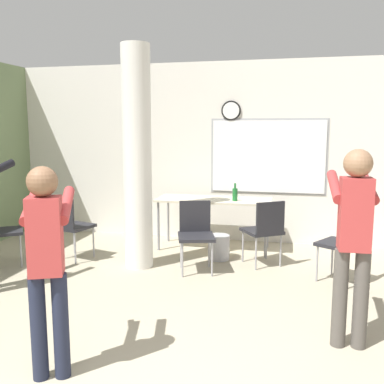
{
  "coord_description": "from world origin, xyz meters",
  "views": [
    {
      "loc": [
        1.01,
        -1.67,
        1.78
      ],
      "look_at": [
        -0.03,
        2.87,
        1.08
      ],
      "focal_mm": 40.0,
      "sensor_mm": 36.0,
      "label": 1
    }
  ],
  "objects_px": {
    "bottle_on_table": "(235,194)",
    "person_playing_front": "(47,256)",
    "folding_table": "(214,202)",
    "person_playing_side": "(353,233)",
    "chair_table_front": "(196,231)",
    "chair_near_pillar": "(70,223)",
    "chair_table_right": "(265,228)",
    "chair_mid_room": "(346,240)"
  },
  "relations": [
    {
      "from": "chair_table_front",
      "to": "chair_mid_room",
      "type": "relative_size",
      "value": 1.0
    },
    {
      "from": "person_playing_side",
      "to": "person_playing_front",
      "type": "height_order",
      "value": "person_playing_side"
    },
    {
      "from": "chair_table_front",
      "to": "chair_near_pillar",
      "type": "bearing_deg",
      "value": 178.87
    },
    {
      "from": "folding_table",
      "to": "person_playing_side",
      "type": "height_order",
      "value": "person_playing_side"
    },
    {
      "from": "chair_mid_room",
      "to": "chair_table_front",
      "type": "bearing_deg",
      "value": 177.94
    },
    {
      "from": "bottle_on_table",
      "to": "chair_table_right",
      "type": "xyz_separation_m",
      "value": [
        0.46,
        -0.54,
        -0.34
      ]
    },
    {
      "from": "folding_table",
      "to": "person_playing_front",
      "type": "bearing_deg",
      "value": -99.07
    },
    {
      "from": "bottle_on_table",
      "to": "chair_near_pillar",
      "type": "height_order",
      "value": "bottle_on_table"
    },
    {
      "from": "chair_table_front",
      "to": "chair_near_pillar",
      "type": "xyz_separation_m",
      "value": [
        -1.75,
        0.03,
        0.0
      ]
    },
    {
      "from": "folding_table",
      "to": "chair_mid_room",
      "type": "distance_m",
      "value": 2.04
    },
    {
      "from": "folding_table",
      "to": "chair_table_front",
      "type": "relative_size",
      "value": 1.92
    },
    {
      "from": "chair_table_right",
      "to": "chair_mid_room",
      "type": "xyz_separation_m",
      "value": [
        0.95,
        -0.43,
        0.0
      ]
    },
    {
      "from": "chair_mid_room",
      "to": "person_playing_side",
      "type": "distance_m",
      "value": 1.57
    },
    {
      "from": "chair_table_right",
      "to": "chair_mid_room",
      "type": "bearing_deg",
      "value": -24.2
    },
    {
      "from": "bottle_on_table",
      "to": "person_playing_side",
      "type": "xyz_separation_m",
      "value": [
        1.26,
        -2.47,
        0.1
      ]
    },
    {
      "from": "bottle_on_table",
      "to": "person_playing_side",
      "type": "relative_size",
      "value": 0.16
    },
    {
      "from": "bottle_on_table",
      "to": "chair_near_pillar",
      "type": "bearing_deg",
      "value": -157.68
    },
    {
      "from": "person_playing_front",
      "to": "person_playing_side",
      "type": "bearing_deg",
      "value": 23.88
    },
    {
      "from": "folding_table",
      "to": "chair_mid_room",
      "type": "height_order",
      "value": "chair_mid_room"
    },
    {
      "from": "folding_table",
      "to": "person_playing_side",
      "type": "bearing_deg",
      "value": -58.34
    },
    {
      "from": "person_playing_side",
      "to": "chair_table_front",
      "type": "bearing_deg",
      "value": 136.33
    },
    {
      "from": "chair_table_right",
      "to": "person_playing_side",
      "type": "height_order",
      "value": "person_playing_side"
    },
    {
      "from": "chair_mid_room",
      "to": "chair_near_pillar",
      "type": "distance_m",
      "value": 3.53
    },
    {
      "from": "person_playing_side",
      "to": "person_playing_front",
      "type": "relative_size",
      "value": 1.06
    },
    {
      "from": "chair_table_front",
      "to": "chair_mid_room",
      "type": "distance_m",
      "value": 1.78
    },
    {
      "from": "person_playing_front",
      "to": "chair_table_front",
      "type": "bearing_deg",
      "value": 78.49
    },
    {
      "from": "chair_table_front",
      "to": "bottle_on_table",
      "type": "bearing_deg",
      "value": 67.6
    },
    {
      "from": "folding_table",
      "to": "chair_table_right",
      "type": "relative_size",
      "value": 1.92
    },
    {
      "from": "chair_mid_room",
      "to": "person_playing_side",
      "type": "xyz_separation_m",
      "value": [
        -0.14,
        -1.5,
        0.45
      ]
    },
    {
      "from": "bottle_on_table",
      "to": "person_playing_front",
      "type": "bearing_deg",
      "value": -104.51
    },
    {
      "from": "chair_table_front",
      "to": "person_playing_side",
      "type": "relative_size",
      "value": 0.54
    },
    {
      "from": "chair_near_pillar",
      "to": "bottle_on_table",
      "type": "bearing_deg",
      "value": 22.32
    },
    {
      "from": "folding_table",
      "to": "person_playing_front",
      "type": "relative_size",
      "value": 1.09
    },
    {
      "from": "folding_table",
      "to": "chair_table_front",
      "type": "distance_m",
      "value": 1.03
    },
    {
      "from": "folding_table",
      "to": "chair_mid_room",
      "type": "xyz_separation_m",
      "value": [
        1.73,
        -1.07,
        -0.19
      ]
    },
    {
      "from": "folding_table",
      "to": "bottle_on_table",
      "type": "distance_m",
      "value": 0.37
    },
    {
      "from": "chair_table_right",
      "to": "chair_mid_room",
      "type": "distance_m",
      "value": 1.04
    },
    {
      "from": "chair_table_right",
      "to": "person_playing_front",
      "type": "bearing_deg",
      "value": -115.06
    },
    {
      "from": "bottle_on_table",
      "to": "chair_table_front",
      "type": "height_order",
      "value": "bottle_on_table"
    },
    {
      "from": "folding_table",
      "to": "person_playing_side",
      "type": "relative_size",
      "value": 1.03
    },
    {
      "from": "bottle_on_table",
      "to": "chair_table_right",
      "type": "relative_size",
      "value": 0.29
    },
    {
      "from": "folding_table",
      "to": "person_playing_side",
      "type": "xyz_separation_m",
      "value": [
        1.59,
        -2.57,
        0.26
      ]
    }
  ]
}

